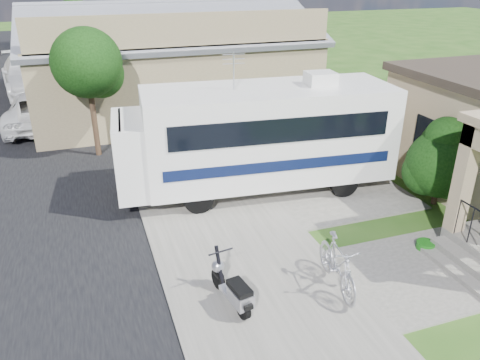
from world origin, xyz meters
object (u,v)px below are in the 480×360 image
object	(u,v)px
shrub	(442,160)
garden_hose	(425,247)
bicycle	(337,267)
pickup_truck	(41,108)
scooter	(233,289)
van	(30,74)
motorhome	(258,135)

from	to	relation	value
shrub	garden_hose	size ratio (longest dim) A/B	5.96
shrub	garden_hose	bearing A→B (deg)	-133.86
bicycle	pickup_truck	bearing A→B (deg)	121.12
scooter	van	xyz separation A→B (m)	(-4.88, 20.77, 0.51)
motorhome	shrub	size ratio (longest dim) A/B	3.17
bicycle	van	xyz separation A→B (m)	(-7.16, 20.93, 0.39)
shrub	bicycle	size ratio (longest dim) A/B	1.36
bicycle	van	size ratio (longest dim) A/B	0.29
scooter	pickup_truck	distance (m)	14.72
pickup_truck	garden_hose	xyz separation A→B (m)	(9.23, -13.66, -0.68)
scooter	pickup_truck	bearing A→B (deg)	96.12
bicycle	garden_hose	xyz separation A→B (m)	(2.85, 0.63, -0.48)
bicycle	pickup_truck	size ratio (longest dim) A/B	0.35
motorhome	van	distance (m)	17.34
scooter	garden_hose	distance (m)	5.17
pickup_truck	garden_hose	bearing A→B (deg)	127.26
scooter	garden_hose	world-z (taller)	scooter
motorhome	bicycle	distance (m)	5.38
motorhome	garden_hose	world-z (taller)	motorhome
motorhome	van	xyz separation A→B (m)	(-7.35, 15.69, -0.83)
garden_hose	scooter	bearing A→B (deg)	-174.76
shrub	van	size ratio (longest dim) A/B	0.39
scooter	bicycle	size ratio (longest dim) A/B	0.80
garden_hose	motorhome	bearing A→B (deg)	120.02
van	pickup_truck	bearing A→B (deg)	-91.76
shrub	scooter	size ratio (longest dim) A/B	1.70
motorhome	scooter	distance (m)	5.80
scooter	bicycle	distance (m)	2.29
bicycle	garden_hose	bearing A→B (deg)	19.55
scooter	garden_hose	xyz separation A→B (m)	(5.13, 0.47, -0.36)
motorhome	van	world-z (taller)	motorhome
motorhome	bicycle	xyz separation A→B (m)	(-0.19, -5.24, -1.21)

